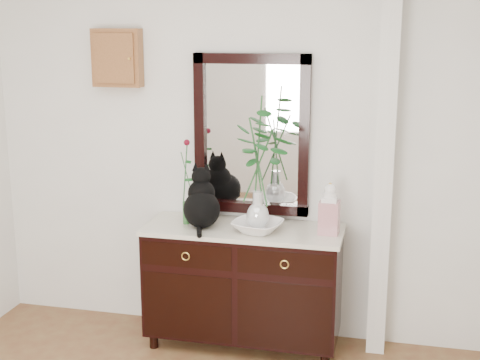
% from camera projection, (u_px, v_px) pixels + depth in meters
% --- Properties ---
extents(wall_back, '(3.60, 0.04, 2.70)m').
position_uv_depth(wall_back, '(238.00, 147.00, 4.62)').
color(wall_back, silver).
rests_on(wall_back, ground).
extents(pilaster, '(0.12, 0.20, 2.70)m').
position_uv_depth(pilaster, '(385.00, 156.00, 4.32)').
color(pilaster, silver).
rests_on(pilaster, ground).
extents(sideboard, '(1.33, 0.52, 0.82)m').
position_uv_depth(sideboard, '(243.00, 280.00, 4.56)').
color(sideboard, black).
rests_on(sideboard, ground).
extents(wall_mirror, '(0.80, 0.06, 1.10)m').
position_uv_depth(wall_mirror, '(251.00, 135.00, 4.56)').
color(wall_mirror, black).
rests_on(wall_mirror, wall_back).
extents(key_cabinet, '(0.35, 0.10, 0.40)m').
position_uv_depth(key_cabinet, '(117.00, 58.00, 4.63)').
color(key_cabinet, brown).
rests_on(key_cabinet, wall_back).
extents(cat, '(0.37, 0.42, 0.40)m').
position_uv_depth(cat, '(202.00, 197.00, 4.46)').
color(cat, black).
rests_on(cat, sideboard).
extents(lotus_bowl, '(0.39, 0.39, 0.08)m').
position_uv_depth(lotus_bowl, '(258.00, 226.00, 4.37)').
color(lotus_bowl, white).
rests_on(lotus_bowl, sideboard).
extents(vase_branches, '(0.53, 0.53, 0.89)m').
position_uv_depth(vase_branches, '(258.00, 163.00, 4.27)').
color(vase_branches, silver).
rests_on(vase_branches, lotus_bowl).
extents(bud_vase_rose, '(0.08, 0.08, 0.60)m').
position_uv_depth(bud_vase_rose, '(186.00, 181.00, 4.49)').
color(bud_vase_rose, '#2B612B').
rests_on(bud_vase_rose, sideboard).
extents(ginger_jar, '(0.13, 0.13, 0.34)m').
position_uv_depth(ginger_jar, '(330.00, 208.00, 4.31)').
color(ginger_jar, silver).
rests_on(ginger_jar, sideboard).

